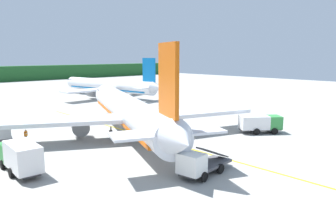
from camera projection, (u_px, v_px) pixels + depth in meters
ground at (41, 113)px, 62.68m from camera, size 240.00×320.00×0.20m
airliner_foreground at (128, 111)px, 44.64m from camera, size 33.31×39.58×11.90m
airliner_mid_apron at (110, 86)px, 86.62m from camera, size 29.54×35.60×10.19m
service_truck_fuel at (260, 123)px, 46.26m from camera, size 5.86×5.19×2.45m
service_truck_baggage at (199, 164)px, 29.55m from camera, size 6.75×3.00×2.65m
service_truck_pushback at (20, 156)px, 30.45m from camera, size 2.68×6.67×2.94m
cargo_container_near at (4, 134)px, 42.22m from camera, size 2.16×2.16×1.90m
crew_marshaller at (187, 132)px, 42.62m from camera, size 0.48×0.48×1.77m
crew_loader_left at (26, 135)px, 41.18m from camera, size 0.52×0.45×1.67m
apron_guide_line at (157, 139)px, 42.81m from camera, size 0.30×60.00×0.01m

